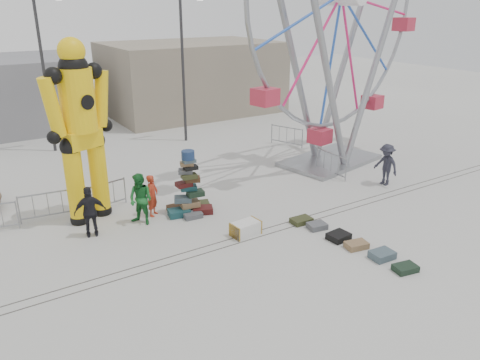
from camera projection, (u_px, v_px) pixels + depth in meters
ground at (276, 242)px, 15.92m from camera, size 90.00×90.00×0.00m
track_line_near at (265, 235)px, 16.39m from camera, size 40.00×0.04×0.01m
track_line_far at (259, 231)px, 16.71m from camera, size 40.00×0.04×0.01m
building_right at (192, 77)px, 34.33m from camera, size 12.00×8.00×5.00m
lamp_post_right at (184, 63)px, 26.14m from camera, size 1.41×0.25×8.00m
lamp_post_left at (45, 68)px, 24.22m from camera, size 1.41×0.25×8.00m
suitcase_tower at (189, 196)px, 17.93m from camera, size 1.91×1.59×2.51m
crash_test_dummy at (81, 126)px, 16.44m from camera, size 2.68×1.32×6.80m
ferris_wheel at (340, 18)px, 21.40m from camera, size 12.01×3.89×14.15m
steamer_trunk at (246, 229)px, 16.34m from camera, size 1.06×0.67×0.47m
row_case_0 at (301, 220)px, 17.27m from camera, size 0.78×0.55×0.19m
row_case_1 at (317, 226)px, 16.83m from camera, size 0.73×0.61×0.21m
row_case_2 at (339, 236)px, 16.06m from camera, size 0.77×0.66×0.23m
row_case_3 at (356, 245)px, 15.49m from camera, size 0.81×0.61×0.21m
row_case_4 at (382, 255)px, 14.86m from camera, size 0.78×0.61×0.25m
row_case_5 at (405, 268)px, 14.16m from camera, size 0.79×0.61×0.20m
barricade_dummy_b at (48, 206)px, 17.41m from camera, size 2.00×0.33×1.10m
barricade_dummy_c at (102, 197)px, 18.23m from camera, size 1.98×0.48×1.10m
barricade_wheel_front at (331, 164)px, 21.93m from camera, size 0.13×2.00×1.10m
barricade_wheel_back at (287, 136)px, 26.51m from camera, size 0.84×1.89×1.10m
pedestrian_red at (153, 195)px, 17.66m from camera, size 0.70×0.69×1.63m
pedestrian_green at (141, 199)px, 16.92m from camera, size 1.12×1.18×1.93m
pedestrian_black at (90, 212)px, 16.01m from camera, size 1.15×0.68×1.84m
pedestrian_grey at (386, 165)px, 20.64m from camera, size 0.72×1.22×1.87m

